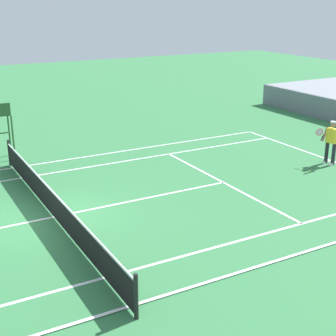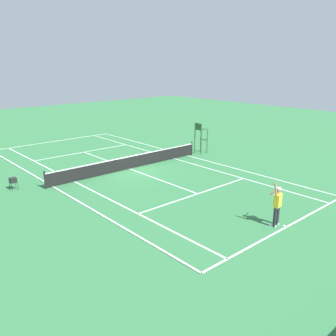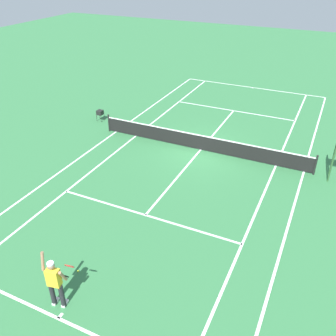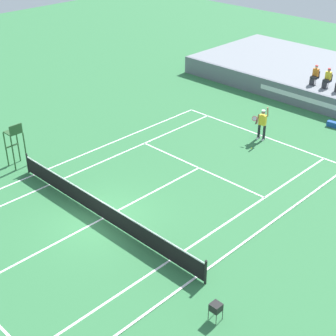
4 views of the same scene
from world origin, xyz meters
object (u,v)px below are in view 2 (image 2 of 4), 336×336
Objects in this scene: tennis_player at (277,205)px; ball_hopper at (13,180)px; tennis_ball at (246,218)px; umpire_chair at (201,134)px.

ball_hopper is (7.06, -12.57, -0.42)m from tennis_player.
tennis_player is 30.63× the size of tennis_ball.
tennis_ball is 13.10m from ball_hopper.
tennis_player is 14.43m from ball_hopper.
tennis_ball is 12.70m from umpire_chair.
ball_hopper is at bearing -60.68° from tennis_player.
umpire_chair reaches higher than tennis_ball.
tennis_player is at bearing 119.32° from ball_hopper.
umpire_chair is at bearing 175.55° from ball_hopper.
ball_hopper is at bearing -59.05° from tennis_ball.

